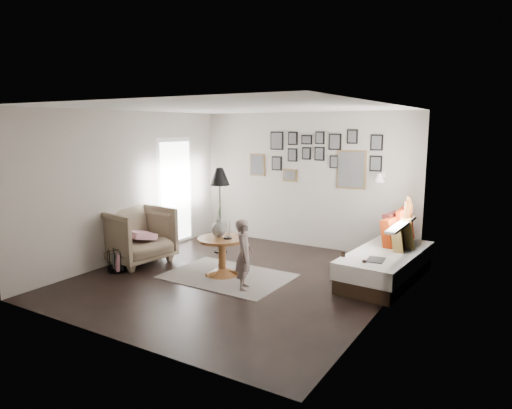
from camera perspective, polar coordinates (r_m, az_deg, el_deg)
The scene contains 23 objects.
ground at distance 7.17m, azimuth -2.44°, elevation -9.25°, with size 4.80×4.80×0.00m, color black.
wall_back at distance 8.93m, azimuth 6.03°, elevation 3.06°, with size 4.50×4.50×0.00m, color #A69D91.
wall_front at distance 5.06m, azimuth -17.70°, elevation -2.48°, with size 4.50×4.50×0.00m, color #A69D91.
wall_left at distance 8.30m, azimuth -15.58°, elevation 2.25°, with size 4.80×4.80×0.00m, color #A69D91.
wall_right at distance 5.93m, azimuth 15.92°, elevation -0.65°, with size 4.80×4.80×0.00m, color #A69D91.
ceiling at distance 6.78m, azimuth -2.60°, elevation 12.00°, with size 4.80×4.80×0.00m, color white.
door_left at distance 9.18m, azimuth -10.02°, elevation 1.57°, with size 0.00×2.14×2.14m.
window_right at distance 7.30m, azimuth 18.01°, elevation -1.80°, with size 0.15×1.32×1.30m.
gallery_wall at distance 8.76m, azimuth 7.74°, elevation 5.80°, with size 2.74×0.03×1.08m.
wall_sconce at distance 8.13m, azimuth 15.20°, elevation 3.27°, with size 0.18×0.36×0.16m.
rug at distance 7.27m, azimuth -3.60°, elevation -8.94°, with size 1.90×1.33×0.01m, color beige.
pedestal_table at distance 7.27m, azimuth -4.24°, elevation -6.67°, with size 0.77×0.77×0.61m.
vase at distance 7.21m, azimuth -4.71°, elevation -2.74°, with size 0.22×0.22×0.55m.
candles at distance 7.09m, azimuth -3.56°, elevation -3.19°, with size 0.13×0.13×0.29m.
daybed at distance 7.34m, azimuth 16.16°, elevation -6.58°, with size 1.04×2.15×1.01m.
magazine_on_daybed at distance 6.69m, azimuth 14.74°, elevation -6.70°, with size 0.23×0.31×0.02m, color black.
armchair at distance 8.13m, azimuth -14.72°, elevation -3.73°, with size 1.03×1.06×0.96m, color #71624C.
armchair_cushion at distance 8.15m, azimuth -14.32°, elevation -3.70°, with size 0.44×0.44×0.11m, color silver.
floor_lamp at distance 8.37m, azimuth -4.57°, elevation 3.11°, with size 0.37×0.37×1.59m.
magazine_basket at distance 7.79m, azimuth -16.97°, elevation -6.75°, with size 0.37×0.37×0.36m.
demijohn_large at distance 6.84m, azimuth 10.79°, elevation -8.50°, with size 0.36×0.36×0.55m.
demijohn_small at distance 6.63m, azimuth 13.28°, elevation -9.39°, with size 0.32×0.32×0.50m.
child at distance 6.58m, azimuth -1.50°, elevation -6.28°, with size 0.38×0.25×1.03m, color #685652.
Camera 1 is at (3.75, -5.64, 2.33)m, focal length 32.00 mm.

